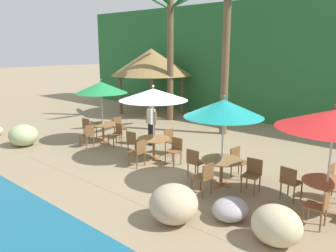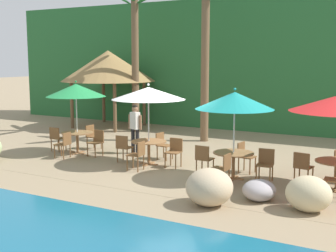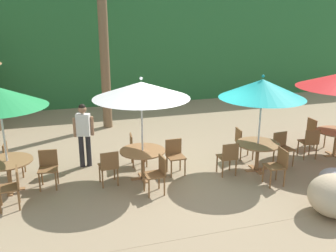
{
  "view_description": "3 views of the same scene",
  "coord_description": "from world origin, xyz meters",
  "px_view_note": "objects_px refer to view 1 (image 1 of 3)",
  "views": [
    {
      "loc": [
        6.56,
        -7.82,
        3.68
      ],
      "look_at": [
        -0.55,
        0.2,
        1.22
      ],
      "focal_mm": 36.44,
      "sensor_mm": 36.0,
      "label": 1
    },
    {
      "loc": [
        6.1,
        -11.7,
        3.23
      ],
      "look_at": [
        -0.65,
        0.54,
        1.18
      ],
      "focal_mm": 48.6,
      "sensor_mm": 36.0,
      "label": 2
    },
    {
      "loc": [
        -2.94,
        -8.04,
        3.89
      ],
      "look_at": [
        -0.35,
        0.4,
        1.19
      ],
      "focal_mm": 39.51,
      "sensor_mm": 36.0,
      "label": 3
    }
  ],
  "objects_px": {
    "chair_red_left": "(290,181)",
    "umbrella_green": "(101,87)",
    "dining_table_green": "(103,127)",
    "chair_white_seaward": "(175,149)",
    "chair_teal_right": "(205,176)",
    "chair_teal_seaward": "(252,173)",
    "chair_white_right": "(139,151)",
    "chair_white_left": "(133,141)",
    "umbrella_white": "(153,95)",
    "umbrella_teal": "(224,108)",
    "umbrella_red": "(334,119)",
    "palm_tree_second": "(227,32)",
    "dining_table_red": "(327,187)",
    "chair_green_seaward": "(117,133)",
    "chair_teal_left": "(195,161)",
    "chair_white_inland": "(171,140)",
    "chair_green_inland": "(119,126)",
    "chair_red_inland": "(335,180)",
    "palapa_hut": "(151,62)",
    "waiter_in_white": "(151,120)",
    "dining_table_white": "(154,142)",
    "chair_green_right": "(88,134)",
    "chair_red_right": "(320,205)",
    "dining_table_teal": "(222,164)",
    "chair_green_left": "(88,127)",
    "chair_teal_inland": "(238,160)"
  },
  "relations": [
    {
      "from": "umbrella_white",
      "to": "dining_table_red",
      "type": "distance_m",
      "value": 5.78
    },
    {
      "from": "chair_green_left",
      "to": "chair_teal_right",
      "type": "relative_size",
      "value": 1.0
    },
    {
      "from": "umbrella_white",
      "to": "chair_teal_left",
      "type": "bearing_deg",
      "value": -12.25
    },
    {
      "from": "chair_teal_right",
      "to": "chair_teal_seaward",
      "type": "bearing_deg",
      "value": 52.41
    },
    {
      "from": "umbrella_white",
      "to": "umbrella_teal",
      "type": "height_order",
      "value": "umbrella_white"
    },
    {
      "from": "umbrella_teal",
      "to": "palapa_hut",
      "type": "xyz_separation_m",
      "value": [
        -8.76,
        6.29,
        0.77
      ]
    },
    {
      "from": "dining_table_green",
      "to": "palapa_hut",
      "type": "bearing_deg",
      "value": 116.3
    },
    {
      "from": "chair_teal_inland",
      "to": "dining_table_red",
      "type": "relative_size",
      "value": 0.79
    },
    {
      "from": "chair_red_left",
      "to": "chair_white_seaward",
      "type": "bearing_deg",
      "value": 177.13
    },
    {
      "from": "chair_white_seaward",
      "to": "dining_table_red",
      "type": "relative_size",
      "value": 0.79
    },
    {
      "from": "chair_green_seaward",
      "to": "palm_tree_second",
      "type": "bearing_deg",
      "value": 65.44
    },
    {
      "from": "chair_green_left",
      "to": "waiter_in_white",
      "type": "xyz_separation_m",
      "value": [
        2.62,
        1.05,
        0.47
      ]
    },
    {
      "from": "umbrella_green",
      "to": "chair_teal_right",
      "type": "bearing_deg",
      "value": -13.84
    },
    {
      "from": "chair_green_inland",
      "to": "chair_teal_inland",
      "type": "distance_m",
      "value": 6.03
    },
    {
      "from": "chair_green_seaward",
      "to": "dining_table_teal",
      "type": "relative_size",
      "value": 0.79
    },
    {
      "from": "chair_red_right",
      "to": "umbrella_red",
      "type": "bearing_deg",
      "value": 99.07
    },
    {
      "from": "dining_table_teal",
      "to": "chair_teal_seaward",
      "type": "bearing_deg",
      "value": 11.7
    },
    {
      "from": "chair_teal_seaward",
      "to": "waiter_in_white",
      "type": "bearing_deg",
      "value": 164.53
    },
    {
      "from": "chair_green_right",
      "to": "chair_white_inland",
      "type": "bearing_deg",
      "value": 26.54
    },
    {
      "from": "chair_white_seaward",
      "to": "waiter_in_white",
      "type": "height_order",
      "value": "waiter_in_white"
    },
    {
      "from": "palapa_hut",
      "to": "chair_teal_seaward",
      "type": "bearing_deg",
      "value": -32.5
    },
    {
      "from": "umbrella_white",
      "to": "chair_white_inland",
      "type": "xyz_separation_m",
      "value": [
        0.01,
        0.85,
        -1.7
      ]
    },
    {
      "from": "chair_green_inland",
      "to": "chair_red_inland",
      "type": "relative_size",
      "value": 1.0
    },
    {
      "from": "dining_table_white",
      "to": "chair_red_inland",
      "type": "distance_m",
      "value": 5.54
    },
    {
      "from": "dining_table_green",
      "to": "chair_white_seaward",
      "type": "bearing_deg",
      "value": -2.22
    },
    {
      "from": "dining_table_red",
      "to": "palapa_hut",
      "type": "distance_m",
      "value": 13.1
    },
    {
      "from": "chair_red_left",
      "to": "chair_red_right",
      "type": "bearing_deg",
      "value": -41.35
    },
    {
      "from": "palm_tree_second",
      "to": "palapa_hut",
      "type": "xyz_separation_m",
      "value": [
        -5.65,
        1.31,
        -1.39
      ]
    },
    {
      "from": "chair_green_right",
      "to": "umbrella_white",
      "type": "relative_size",
      "value": 0.35
    },
    {
      "from": "chair_green_seaward",
      "to": "chair_teal_left",
      "type": "bearing_deg",
      "value": -9.14
    },
    {
      "from": "chair_red_right",
      "to": "dining_table_green",
      "type": "bearing_deg",
      "value": 172.08
    },
    {
      "from": "chair_teal_left",
      "to": "umbrella_green",
      "type": "bearing_deg",
      "value": 172.21
    },
    {
      "from": "umbrella_white",
      "to": "chair_teal_inland",
      "type": "xyz_separation_m",
      "value": [
        2.92,
        0.48,
        -1.7
      ]
    },
    {
      "from": "chair_white_inland",
      "to": "umbrella_red",
      "type": "xyz_separation_m",
      "value": [
        5.55,
        -0.97,
        1.67
      ]
    },
    {
      "from": "umbrella_green",
      "to": "chair_green_inland",
      "type": "distance_m",
      "value": 1.88
    },
    {
      "from": "chair_teal_right",
      "to": "waiter_in_white",
      "type": "bearing_deg",
      "value": 150.27
    },
    {
      "from": "chair_red_inland",
      "to": "chair_white_right",
      "type": "bearing_deg",
      "value": -163.6
    },
    {
      "from": "chair_green_inland",
      "to": "chair_green_left",
      "type": "height_order",
      "value": "same"
    },
    {
      "from": "chair_white_left",
      "to": "chair_teal_seaward",
      "type": "height_order",
      "value": "same"
    },
    {
      "from": "dining_table_white",
      "to": "chair_green_right",
      "type": "bearing_deg",
      "value": -168.46
    },
    {
      "from": "chair_green_seaward",
      "to": "dining_table_teal",
      "type": "bearing_deg",
      "value": -6.83
    },
    {
      "from": "chair_green_inland",
      "to": "dining_table_teal",
      "type": "xyz_separation_m",
      "value": [
        5.99,
        -1.48,
        0.1
      ]
    },
    {
      "from": "chair_red_left",
      "to": "umbrella_green",
      "type": "bearing_deg",
      "value": 177.45
    },
    {
      "from": "umbrella_teal",
      "to": "chair_teal_right",
      "type": "xyz_separation_m",
      "value": [
        0.05,
        -0.85,
        -1.63
      ]
    },
    {
      "from": "dining_table_green",
      "to": "chair_white_right",
      "type": "distance_m",
      "value": 3.37
    },
    {
      "from": "dining_table_red",
      "to": "chair_red_inland",
      "type": "distance_m",
      "value": 0.86
    },
    {
      "from": "umbrella_teal",
      "to": "dining_table_teal",
      "type": "relative_size",
      "value": 2.26
    },
    {
      "from": "chair_white_left",
      "to": "chair_red_left",
      "type": "bearing_deg",
      "value": 0.58
    },
    {
      "from": "chair_white_inland",
      "to": "palapa_hut",
      "type": "distance_m",
      "value": 8.09
    },
    {
      "from": "umbrella_red",
      "to": "palm_tree_second",
      "type": "height_order",
      "value": "palm_tree_second"
    }
  ]
}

